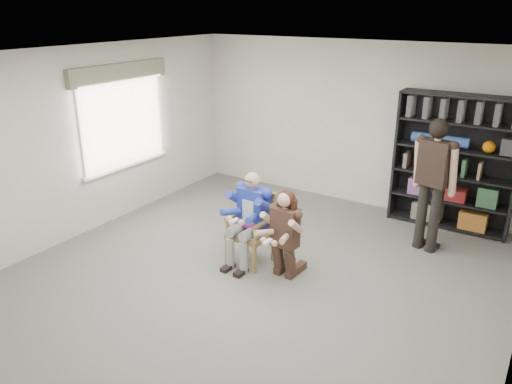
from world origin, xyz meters
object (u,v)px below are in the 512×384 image
Objects in this scene: seated_man at (250,219)px; kneeling_woman at (284,236)px; standing_man at (432,187)px; armchair at (250,229)px; bookshelf at (454,163)px.

seated_man is 1.09× the size of kneeling_woman.
seated_man is 2.56m from standing_man.
armchair is 3.38m from bookshelf.
kneeling_woman is at bearing -112.57° from standing_man.
armchair is 2.58m from standing_man.
kneeling_woman is 3.16m from bookshelf.
kneeling_woman is (0.58, -0.12, 0.09)m from armchair.
kneeling_woman is (0.58, -0.12, -0.05)m from seated_man.
armchair is at bearing -126.83° from bookshelf.
seated_man is at bearing 172.37° from kneeling_woman.
standing_man is at bearing 57.08° from kneeling_woman.
kneeling_woman reaches higher than armchair.
bookshelf is 1.01m from standing_man.
standing_man is (-0.07, -1.00, -0.10)m from bookshelf.
armchair is 0.84× the size of kneeling_woman.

